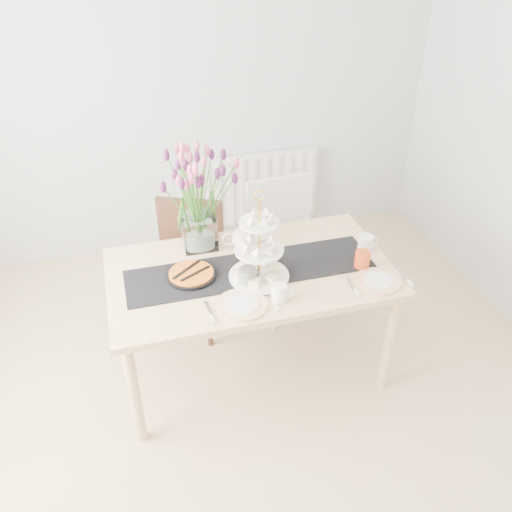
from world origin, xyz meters
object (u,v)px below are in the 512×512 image
object	(u,v)px
dining_table	(251,281)
radiator	(248,189)
teapot	(245,238)
chair_white	(285,237)
chair_brown	(188,257)
cake_stand	(259,257)
mug_grey	(247,277)
plate_right	(378,281)
mug_orange	(362,260)
tart_tin	(191,275)
mug_white	(279,293)
cream_jug	(366,243)
tulip_vase	(196,186)
plate_left	(242,305)

from	to	relation	value
dining_table	radiator	bearing A→B (deg)	75.90
teapot	chair_white	bearing A→B (deg)	55.20
chair_brown	cake_stand	bearing A→B (deg)	-42.49
mug_grey	plate_right	bearing A→B (deg)	-32.88
dining_table	cake_stand	distance (m)	0.24
mug_grey	mug_orange	world-z (taller)	mug_grey
cake_stand	tart_tin	distance (m)	0.40
tart_tin	plate_right	bearing A→B (deg)	-17.95
radiator	tart_tin	world-z (taller)	tart_tin
mug_grey	radiator	bearing A→B (deg)	55.66
mug_white	mug_orange	distance (m)	0.57
cake_stand	mug_white	size ratio (longest dim) A/B	5.03
cake_stand	tart_tin	xyz separation A→B (m)	(-0.36, 0.11, -0.12)
radiator	teapot	bearing A→B (deg)	-105.37
plate_right	mug_white	bearing A→B (deg)	-179.16
chair_white	mug_grey	size ratio (longest dim) A/B	8.85
mug_grey	mug_white	xyz separation A→B (m)	(0.13, -0.17, -0.00)
tart_tin	chair_white	bearing A→B (deg)	37.50
radiator	mug_white	distance (m)	1.91
radiator	cream_jug	world-z (taller)	cream_jug
cream_jug	chair_brown	bearing A→B (deg)	151.49
tulip_vase	mug_white	world-z (taller)	tulip_vase
chair_brown	mug_grey	world-z (taller)	chair_brown
dining_table	plate_left	size ratio (longest dim) A/B	5.98
tart_tin	plate_left	xyz separation A→B (m)	(0.21, -0.32, -0.01)
chair_brown	cake_stand	size ratio (longest dim) A/B	1.81
radiator	mug_orange	xyz separation A→B (m)	(0.23, -1.69, 0.35)
plate_left	plate_right	xyz separation A→B (m)	(0.77, 0.00, -0.00)
cream_jug	mug_orange	xyz separation A→B (m)	(-0.10, -0.17, 0.01)
mug_grey	teapot	bearing A→B (deg)	57.93
plate_right	cream_jug	bearing A→B (deg)	77.62
dining_table	mug_white	distance (m)	0.34
tart_tin	mug_grey	distance (m)	0.32
chair_white	mug_white	bearing A→B (deg)	-114.43
dining_table	mug_orange	bearing A→B (deg)	-12.97
tart_tin	mug_orange	distance (m)	0.96
chair_brown	mug_grey	xyz separation A→B (m)	(0.22, -0.70, 0.29)
chair_white	plate_right	distance (m)	0.94
cream_jug	mug_white	xyz separation A→B (m)	(-0.64, -0.33, 0.00)
dining_table	mug_white	xyz separation A→B (m)	(0.07, -0.30, 0.13)
cake_stand	mug_grey	distance (m)	0.12
cake_stand	mug_orange	xyz separation A→B (m)	(0.59, -0.06, -0.09)
dining_table	teapot	bearing A→B (deg)	84.01
chair_white	chair_brown	bearing A→B (deg)	177.14
mug_orange	tart_tin	bearing A→B (deg)	138.31
dining_table	cream_jug	bearing A→B (deg)	1.91
dining_table	plate_right	xyz separation A→B (m)	(0.65, -0.29, 0.08)
chair_white	tart_tin	xyz separation A→B (m)	(-0.74, -0.56, 0.21)
tulip_vase	mug_grey	world-z (taller)	tulip_vase
mug_grey	mug_orange	size ratio (longest dim) A/B	1.03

